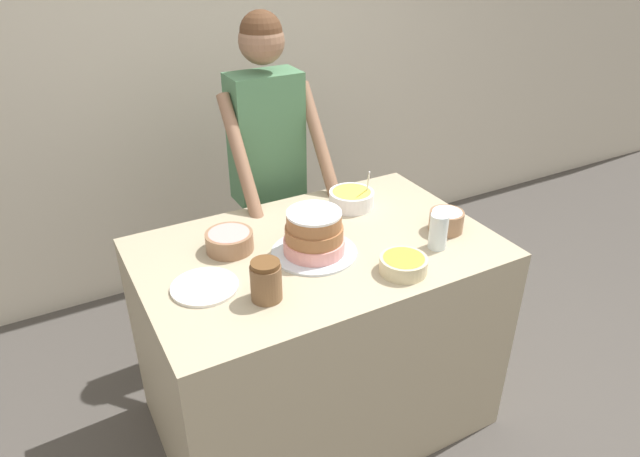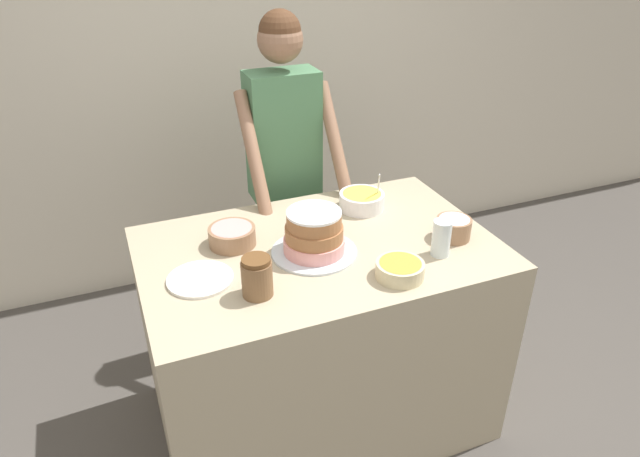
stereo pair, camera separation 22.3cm
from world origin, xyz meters
The scene contains 11 objects.
wall_back centered at (0.00, 1.97, 1.30)m, with size 10.00×0.05×2.60m.
counter centered at (0.00, 0.46, 0.47)m, with size 1.44×0.93×0.94m.
person_baker centered at (0.09, 1.16, 1.10)m, with size 0.47×0.48×1.76m.
cake centered at (-0.04, 0.43, 1.03)m, with size 0.34×0.34×0.19m.
frosting_bowl_pink centered at (-0.32, 0.61, 0.99)m, with size 0.19×0.19×0.08m.
frosting_bowl_orange centered at (0.20, 0.15, 0.98)m, with size 0.18×0.18×0.06m.
frosting_bowl_white centered at (0.55, 0.32, 0.99)m, with size 0.15×0.15×0.09m.
frosting_bowl_yellow centered at (0.31, 0.71, 0.98)m, with size 0.21×0.21×0.19m.
drinking_glass centered at (0.42, 0.23, 1.02)m, with size 0.07×0.07×0.15m.
ceramic_plate centered at (-0.50, 0.40, 0.95)m, with size 0.25×0.25×0.01m.
stoneware_jar centered at (-0.33, 0.24, 1.02)m, with size 0.11×0.11×0.15m.
Camera 1 is at (-0.95, -1.29, 2.14)m, focal length 32.00 mm.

